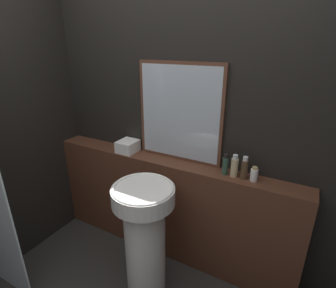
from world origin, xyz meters
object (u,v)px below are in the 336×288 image
towel_stack (128,146)px  conditioner_bottle (234,166)px  lotion_bottle (244,169)px  shampoo_bottle (225,165)px  body_wash_bottle (254,174)px  pedestal_sink (145,234)px  mirror (180,113)px

towel_stack → conditioner_bottle: size_ratio=1.06×
lotion_bottle → towel_stack: bearing=-180.0°
shampoo_bottle → body_wash_bottle: size_ratio=1.48×
towel_stack → conditioner_bottle: bearing=0.0°
pedestal_sink → towel_stack: 0.79m
conditioner_bottle → lotion_bottle: (0.07, 0.00, 0.00)m
mirror → conditioner_bottle: bearing=-9.4°
towel_stack → conditioner_bottle: 0.96m
lotion_bottle → body_wash_bottle: lotion_bottle is taller
conditioner_bottle → pedestal_sink: bearing=-137.4°
mirror → conditioner_bottle: mirror is taller
body_wash_bottle → mirror: bearing=172.7°
lotion_bottle → conditioner_bottle: bearing=-180.0°
conditioner_bottle → mirror: bearing=170.6°
lotion_bottle → body_wash_bottle: (0.07, -0.00, -0.03)m
shampoo_bottle → conditioner_bottle: 0.07m
shampoo_bottle → conditioner_bottle: size_ratio=0.94×
conditioner_bottle → lotion_bottle: size_ratio=0.99×
shampoo_bottle → body_wash_bottle: bearing=0.0°
mirror → shampoo_bottle: size_ratio=4.94×
towel_stack → body_wash_bottle: body_wash_bottle is taller
towel_stack → pedestal_sink: bearing=-44.5°
pedestal_sink → towel_stack: towel_stack is taller
mirror → body_wash_bottle: bearing=-7.3°
towel_stack → shampoo_bottle: 0.89m
towel_stack → shampoo_bottle: bearing=0.0°
mirror → pedestal_sink: bearing=-90.7°
towel_stack → shampoo_bottle: size_ratio=1.12×
pedestal_sink → conditioner_bottle: conditioner_bottle is taller
towel_stack → body_wash_bottle: bearing=0.0°
pedestal_sink → towel_stack: (-0.46, 0.46, 0.45)m
pedestal_sink → lotion_bottle: bearing=38.8°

